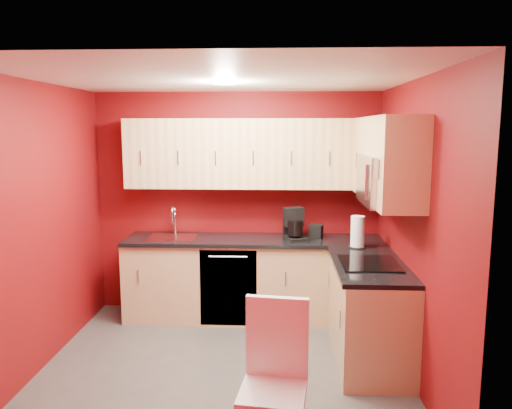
# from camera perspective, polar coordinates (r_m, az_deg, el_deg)

# --- Properties ---
(floor) EXTENTS (3.20, 3.20, 0.00)m
(floor) POSITION_cam_1_polar(r_m,az_deg,el_deg) (4.65, -3.71, -18.15)
(floor) COLOR #494744
(floor) RESTS_ON ground
(ceiling) EXTENTS (3.20, 3.20, 0.00)m
(ceiling) POSITION_cam_1_polar(r_m,az_deg,el_deg) (4.17, -4.06, 14.23)
(ceiling) COLOR white
(ceiling) RESTS_ON wall_back
(wall_back) EXTENTS (3.20, 0.00, 3.20)m
(wall_back) POSITION_cam_1_polar(r_m,az_deg,el_deg) (5.70, -2.13, 0.15)
(wall_back) COLOR #690A0B
(wall_back) RESTS_ON floor
(wall_front) EXTENTS (3.20, 0.00, 3.20)m
(wall_front) POSITION_cam_1_polar(r_m,az_deg,el_deg) (2.79, -7.49, -9.03)
(wall_front) COLOR #690A0B
(wall_front) RESTS_ON floor
(wall_left) EXTENTS (0.00, 3.00, 3.00)m
(wall_left) POSITION_cam_1_polar(r_m,az_deg,el_deg) (4.69, -23.68, -2.44)
(wall_left) COLOR #690A0B
(wall_left) RESTS_ON floor
(wall_right) EXTENTS (0.00, 3.00, 3.00)m
(wall_right) POSITION_cam_1_polar(r_m,az_deg,el_deg) (4.35, 17.59, -2.95)
(wall_right) COLOR #690A0B
(wall_right) RESTS_ON floor
(base_cabinets_back) EXTENTS (2.80, 0.60, 0.87)m
(base_cabinets_back) POSITION_cam_1_polar(r_m,az_deg,el_deg) (5.58, -0.28, -8.63)
(base_cabinets_back) COLOR tan
(base_cabinets_back) RESTS_ON floor
(base_cabinets_right) EXTENTS (0.60, 1.30, 0.87)m
(base_cabinets_right) POSITION_cam_1_polar(r_m,az_deg,el_deg) (4.74, 12.76, -12.04)
(base_cabinets_right) COLOR tan
(base_cabinets_right) RESTS_ON floor
(countertop_back) EXTENTS (2.80, 0.63, 0.04)m
(countertop_back) POSITION_cam_1_polar(r_m,az_deg,el_deg) (5.45, -0.29, -4.10)
(countertop_back) COLOR black
(countertop_back) RESTS_ON base_cabinets_back
(countertop_right) EXTENTS (0.63, 1.27, 0.04)m
(countertop_right) POSITION_cam_1_polar(r_m,az_deg,el_deg) (4.59, 12.80, -6.78)
(countertop_right) COLOR black
(countertop_right) RESTS_ON base_cabinets_right
(upper_cabinets_back) EXTENTS (2.80, 0.35, 0.75)m
(upper_cabinets_back) POSITION_cam_1_polar(r_m,az_deg,el_deg) (5.46, -0.22, 5.84)
(upper_cabinets_back) COLOR #ECC885
(upper_cabinets_back) RESTS_ON wall_back
(upper_cabinets_right) EXTENTS (0.35, 1.55, 0.75)m
(upper_cabinets_right) POSITION_cam_1_polar(r_m,az_deg,el_deg) (4.66, 14.48, 5.85)
(upper_cabinets_right) COLOR #ECC885
(upper_cabinets_right) RESTS_ON wall_right
(microwave) EXTENTS (0.42, 0.76, 0.42)m
(microwave) POSITION_cam_1_polar(r_m,az_deg,el_deg) (4.43, 14.60, 2.76)
(microwave) COLOR silver
(microwave) RESTS_ON upper_cabinets_right
(cooktop) EXTENTS (0.50, 0.55, 0.01)m
(cooktop) POSITION_cam_1_polar(r_m,az_deg,el_deg) (4.55, 12.82, -6.60)
(cooktop) COLOR black
(cooktop) RESTS_ON countertop_right
(sink) EXTENTS (0.52, 0.42, 0.35)m
(sink) POSITION_cam_1_polar(r_m,az_deg,el_deg) (5.57, -9.58, -3.36)
(sink) COLOR silver
(sink) RESTS_ON countertop_back
(dishwasher_front) EXTENTS (0.60, 0.02, 0.82)m
(dishwasher_front) POSITION_cam_1_polar(r_m,az_deg,el_deg) (5.32, -3.18, -9.51)
(dishwasher_front) COLOR black
(dishwasher_front) RESTS_ON base_cabinets_back
(downlight) EXTENTS (0.20, 0.20, 0.01)m
(downlight) POSITION_cam_1_polar(r_m,az_deg,el_deg) (4.46, -3.59, 13.67)
(downlight) COLOR white
(downlight) RESTS_ON ceiling
(coffee_maker) EXTENTS (0.29, 0.33, 0.34)m
(coffee_maker) POSITION_cam_1_polar(r_m,az_deg,el_deg) (5.35, 4.58, -2.26)
(coffee_maker) COLOR black
(coffee_maker) RESTS_ON countertop_back
(napkin_holder) EXTENTS (0.17, 0.17, 0.15)m
(napkin_holder) POSITION_cam_1_polar(r_m,az_deg,el_deg) (5.48, 6.86, -3.09)
(napkin_holder) COLOR black
(napkin_holder) RESTS_ON countertop_back
(paper_towel) EXTENTS (0.23, 0.23, 0.32)m
(paper_towel) POSITION_cam_1_polar(r_m,az_deg,el_deg) (5.10, 11.54, -3.09)
(paper_towel) COLOR white
(paper_towel) RESTS_ON countertop_right
(dining_chair) EXTENTS (0.46, 0.48, 1.02)m
(dining_chair) POSITION_cam_1_polar(r_m,az_deg,el_deg) (3.32, 1.96, -19.88)
(dining_chair) COLOR white
(dining_chair) RESTS_ON floor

